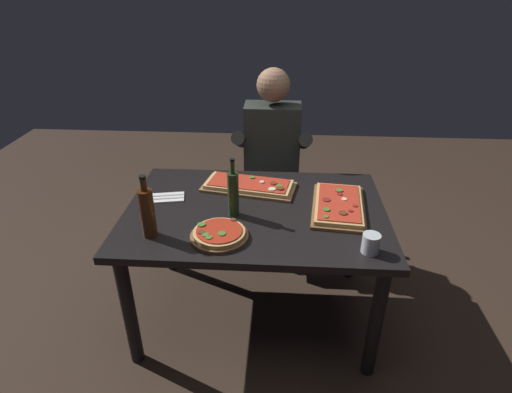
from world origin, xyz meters
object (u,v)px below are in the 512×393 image
Objects in this scene: pizza_round_far at (219,234)px; oil_bottle_amber at (147,212)px; dining_table at (255,224)px; pizza_rectangular_front at (249,185)px; diner_chair at (272,181)px; pizza_rectangular_left at (339,205)px; tumbler_near_camera at (371,243)px; wine_bottle_dark at (233,193)px; seated_diner at (272,156)px.

pizza_round_far is 0.88× the size of oil_bottle_amber.
pizza_rectangular_front is at bearing 102.49° from dining_table.
pizza_rectangular_left is at bearing -65.02° from diner_chair.
tumbler_near_camera reaches higher than pizza_round_far.
pizza_rectangular_left is 0.58m from wine_bottle_dark.
tumbler_near_camera is at bearing -5.78° from pizza_round_far.
diner_chair is at bearing 85.57° from dining_table.
pizza_round_far is (-0.16, -0.28, 0.11)m from dining_table.
pizza_rectangular_left is (0.50, -0.20, 0.00)m from pizza_rectangular_front.
wine_bottle_dark is 0.24× the size of seated_diner.
pizza_rectangular_left reaches higher than dining_table.
pizza_round_far is at bearing -101.07° from diner_chair.
seated_diner is (-0.48, 1.09, -0.04)m from tumbler_near_camera.
dining_table is 2.76× the size of pizza_rectangular_left.
tumbler_near_camera is 1.34m from diner_chair.
dining_table is 4.37× the size of oil_bottle_amber.
pizza_rectangular_left is 0.94m from diner_chair.
diner_chair reaches higher than tumbler_near_camera.
wine_bottle_dark is (-0.06, -0.30, 0.11)m from pizza_rectangular_front.
dining_table is 1.05× the size of seated_diner.
pizza_rectangular_left is at bearing -61.37° from seated_diner.
oil_bottle_amber reaches higher than diner_chair.
dining_table is 1.61× the size of diner_chair.
seated_diner is (0.07, 0.74, 0.10)m from dining_table.
diner_chair is (0.12, 0.62, -0.27)m from pizza_rectangular_front.
diner_chair is at bearing 111.70° from tumbler_near_camera.
pizza_round_far is at bearing -152.16° from pizza_rectangular_left.
wine_bottle_dark is (-0.56, -0.10, 0.11)m from pizza_rectangular_left.
oil_bottle_amber is (-0.94, -0.32, 0.11)m from pizza_rectangular_left.
pizza_rectangular_front is at bearing -100.93° from diner_chair.
pizza_rectangular_left is 0.58× the size of diner_chair.
diner_chair is at bearing 79.15° from wine_bottle_dark.
diner_chair reaches higher than pizza_rectangular_left.
pizza_rectangular_front is at bearing 49.86° from oil_bottle_amber.
wine_bottle_dark and oil_bottle_amber have the same top height.
tumbler_near_camera is 0.11× the size of diner_chair.
oil_bottle_amber is 1.05m from tumbler_near_camera.
pizza_rectangular_front reaches higher than pizza_rectangular_left.
pizza_round_far is at bearing -101.24° from pizza_rectangular_front.
pizza_rectangular_left is at bearing 104.32° from tumbler_near_camera.
pizza_rectangular_left is at bearing 27.84° from pizza_round_far.
pizza_rectangular_left is at bearing 18.80° from oil_bottle_amber.
oil_bottle_amber reaches higher than pizza_rectangular_front.
pizza_round_far is (-0.60, -0.32, -0.00)m from pizza_rectangular_left.
pizza_rectangular_front is 2.03× the size of pizza_round_far.
pizza_rectangular_front is 1.79× the size of oil_bottle_amber.
pizza_round_far is 0.88× the size of wine_bottle_dark.
wine_bottle_dark is 1.00× the size of oil_bottle_amber.
diner_chair is at bearing 114.98° from pizza_rectangular_left.
dining_table is at bearing 29.89° from oil_bottle_amber.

